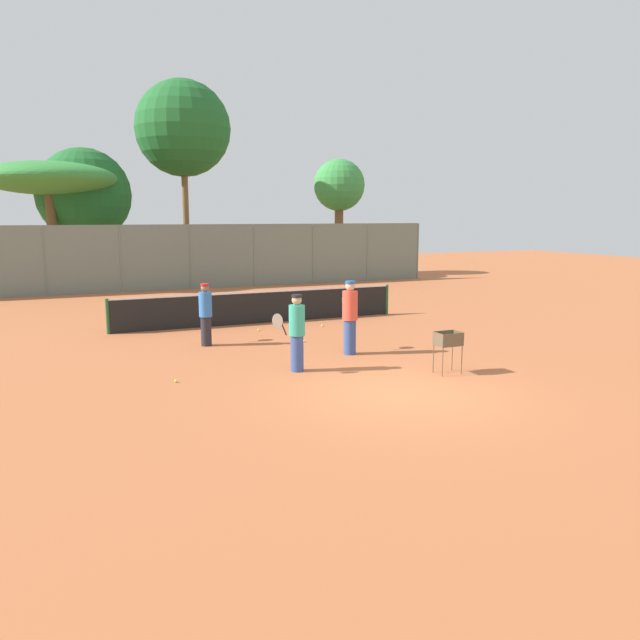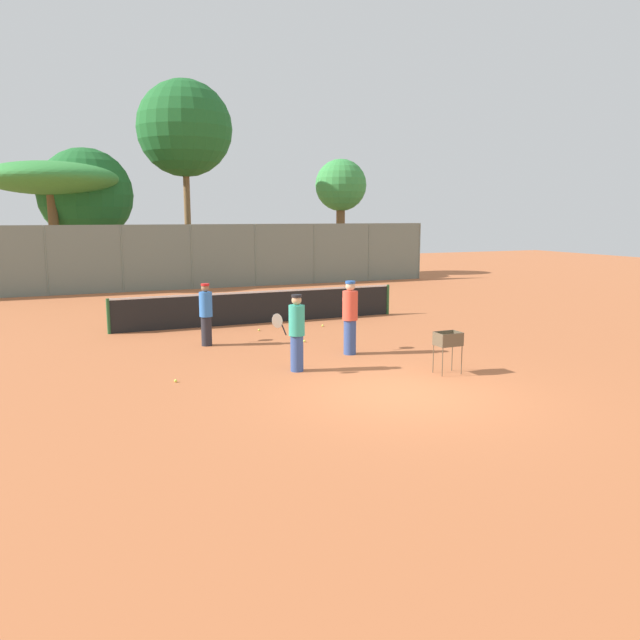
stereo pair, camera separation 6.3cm
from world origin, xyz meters
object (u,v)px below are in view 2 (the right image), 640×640
(player_yellow_shirt, at_px, (350,317))
(player_red_cap, at_px, (296,332))
(tennis_net, at_px, (261,306))
(ball_cart, at_px, (448,343))
(player_white_outfit, at_px, (206,314))
(parked_car, at_px, (210,269))

(player_yellow_shirt, bearing_deg, player_red_cap, 130.06)
(player_red_cap, distance_m, player_yellow_shirt, 2.20)
(tennis_net, height_order, player_yellow_shirt, player_yellow_shirt)
(tennis_net, relative_size, player_yellow_shirt, 5.13)
(player_red_cap, xyz_separation_m, ball_cart, (3.02, -1.56, -0.20))
(player_yellow_shirt, bearing_deg, ball_cart, -147.40)
(ball_cart, bearing_deg, player_white_outfit, 129.14)
(player_red_cap, bearing_deg, parked_car, -114.92)
(player_red_cap, distance_m, ball_cart, 3.41)
(ball_cart, bearing_deg, tennis_net, 102.26)
(player_red_cap, bearing_deg, tennis_net, -117.75)
(player_yellow_shirt, relative_size, ball_cart, 1.99)
(player_red_cap, bearing_deg, player_yellow_shirt, -166.23)
(tennis_net, height_order, parked_car, parked_car)
(player_white_outfit, height_order, ball_cart, player_white_outfit)
(tennis_net, height_order, player_red_cap, player_red_cap)
(player_white_outfit, distance_m, player_red_cap, 3.84)
(ball_cart, distance_m, parked_car, 21.99)
(player_yellow_shirt, height_order, ball_cart, player_yellow_shirt)
(tennis_net, xyz_separation_m, parked_car, (1.71, 13.95, 0.10))
(player_red_cap, height_order, parked_car, player_red_cap)
(tennis_net, height_order, ball_cart, tennis_net)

